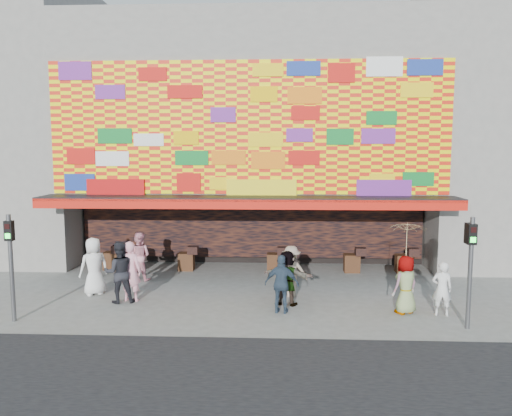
{
  "coord_description": "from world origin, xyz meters",
  "views": [
    {
      "loc": [
        1.16,
        -14.6,
        4.74
      ],
      "look_at": [
        0.38,
        2.0,
        2.8
      ],
      "focal_mm": 35.0,
      "sensor_mm": 36.0,
      "label": 1
    }
  ],
  "objects_px": {
    "signal_right": "(471,260)",
    "ped_d": "(291,271)",
    "ped_i": "(139,256)",
    "ped_b": "(130,271)",
    "ped_a": "(94,266)",
    "ped_c": "(119,272)",
    "ped_g": "(406,285)",
    "ped_h": "(442,289)",
    "parasol": "(407,239)",
    "signal_left": "(11,256)",
    "ped_e": "(282,284)",
    "ped_f": "(287,278)"
  },
  "relations": [
    {
      "from": "signal_right",
      "to": "ped_d",
      "type": "distance_m",
      "value": 5.48
    },
    {
      "from": "ped_i",
      "to": "ped_b",
      "type": "bearing_deg",
      "value": 106.85
    },
    {
      "from": "ped_a",
      "to": "ped_c",
      "type": "relative_size",
      "value": 0.98
    },
    {
      "from": "ped_b",
      "to": "ped_d",
      "type": "xyz_separation_m",
      "value": [
        5.06,
        0.71,
        -0.12
      ]
    },
    {
      "from": "ped_i",
      "to": "ped_d",
      "type": "bearing_deg",
      "value": 168.79
    },
    {
      "from": "ped_g",
      "to": "ped_h",
      "type": "distance_m",
      "value": 1.01
    },
    {
      "from": "ped_d",
      "to": "ped_h",
      "type": "relative_size",
      "value": 1.06
    },
    {
      "from": "ped_h",
      "to": "parasol",
      "type": "height_order",
      "value": "parasol"
    },
    {
      "from": "signal_right",
      "to": "parasol",
      "type": "distance_m",
      "value": 1.84
    },
    {
      "from": "ped_a",
      "to": "parasol",
      "type": "relative_size",
      "value": 0.98
    },
    {
      "from": "ped_c",
      "to": "parasol",
      "type": "relative_size",
      "value": 1.0
    },
    {
      "from": "ped_h",
      "to": "ped_c",
      "type": "bearing_deg",
      "value": 1.54
    },
    {
      "from": "signal_right",
      "to": "ped_a",
      "type": "height_order",
      "value": "signal_right"
    },
    {
      "from": "ped_i",
      "to": "ped_h",
      "type": "bearing_deg",
      "value": 167.36
    },
    {
      "from": "ped_a",
      "to": "ped_i",
      "type": "distance_m",
      "value": 2.11
    },
    {
      "from": "signal_right",
      "to": "ped_c",
      "type": "distance_m",
      "value": 10.2
    },
    {
      "from": "parasol",
      "to": "ped_a",
      "type": "bearing_deg",
      "value": 171.55
    },
    {
      "from": "signal_left",
      "to": "ped_h",
      "type": "bearing_deg",
      "value": 4.99
    },
    {
      "from": "signal_right",
      "to": "ped_a",
      "type": "bearing_deg",
      "value": 166.63
    },
    {
      "from": "ped_b",
      "to": "ped_d",
      "type": "distance_m",
      "value": 5.11
    },
    {
      "from": "ped_c",
      "to": "ped_b",
      "type": "bearing_deg",
      "value": -166.11
    },
    {
      "from": "ped_c",
      "to": "ped_d",
      "type": "xyz_separation_m",
      "value": [
        5.35,
        0.89,
        -0.14
      ]
    },
    {
      "from": "ped_e",
      "to": "ped_i",
      "type": "relative_size",
      "value": 0.97
    },
    {
      "from": "ped_i",
      "to": "ped_c",
      "type": "bearing_deg",
      "value": 100.08
    },
    {
      "from": "ped_e",
      "to": "ped_d",
      "type": "bearing_deg",
      "value": -90.12
    },
    {
      "from": "signal_left",
      "to": "ped_f",
      "type": "height_order",
      "value": "signal_left"
    },
    {
      "from": "parasol",
      "to": "ped_g",
      "type": "bearing_deg",
      "value": 90.0
    },
    {
      "from": "signal_left",
      "to": "ped_f",
      "type": "relative_size",
      "value": 1.76
    },
    {
      "from": "signal_left",
      "to": "ped_f",
      "type": "distance_m",
      "value": 7.89
    },
    {
      "from": "ped_b",
      "to": "parasol",
      "type": "bearing_deg",
      "value": -178.46
    },
    {
      "from": "ped_a",
      "to": "parasol",
      "type": "distance_m",
      "value": 9.93
    },
    {
      "from": "signal_right",
      "to": "ped_e",
      "type": "relative_size",
      "value": 1.74
    },
    {
      "from": "ped_f",
      "to": "ped_h",
      "type": "height_order",
      "value": "ped_f"
    },
    {
      "from": "ped_d",
      "to": "ped_h",
      "type": "distance_m",
      "value": 4.59
    },
    {
      "from": "ped_a",
      "to": "ped_c",
      "type": "distance_m",
      "value": 1.38
    },
    {
      "from": "ped_c",
      "to": "ped_d",
      "type": "bearing_deg",
      "value": 172.57
    },
    {
      "from": "ped_i",
      "to": "ped_e",
      "type": "bearing_deg",
      "value": 153.19
    },
    {
      "from": "ped_d",
      "to": "ped_f",
      "type": "bearing_deg",
      "value": 72.48
    },
    {
      "from": "ped_f",
      "to": "ped_h",
      "type": "bearing_deg",
      "value": -173.06
    },
    {
      "from": "signal_left",
      "to": "ped_a",
      "type": "distance_m",
      "value": 3.08
    },
    {
      "from": "ped_d",
      "to": "ped_i",
      "type": "xyz_separation_m",
      "value": [
        -5.5,
        1.8,
        0.05
      ]
    },
    {
      "from": "signal_left",
      "to": "ped_g",
      "type": "bearing_deg",
      "value": 6.15
    },
    {
      "from": "ped_f",
      "to": "parasol",
      "type": "relative_size",
      "value": 0.88
    },
    {
      "from": "ped_a",
      "to": "ped_g",
      "type": "bearing_deg",
      "value": 133.35
    },
    {
      "from": "ped_f",
      "to": "signal_right",
      "type": "bearing_deg",
      "value": 176.01
    },
    {
      "from": "ped_e",
      "to": "ped_h",
      "type": "xyz_separation_m",
      "value": [
        4.59,
        -0.01,
        -0.08
      ]
    },
    {
      "from": "ped_g",
      "to": "ped_a",
      "type": "bearing_deg",
      "value": -39.57
    },
    {
      "from": "parasol",
      "to": "ped_b",
      "type": "bearing_deg",
      "value": 174.41
    },
    {
      "from": "ped_c",
      "to": "parasol",
      "type": "height_order",
      "value": "parasol"
    },
    {
      "from": "ped_e",
      "to": "ped_g",
      "type": "relative_size",
      "value": 1.01
    }
  ]
}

